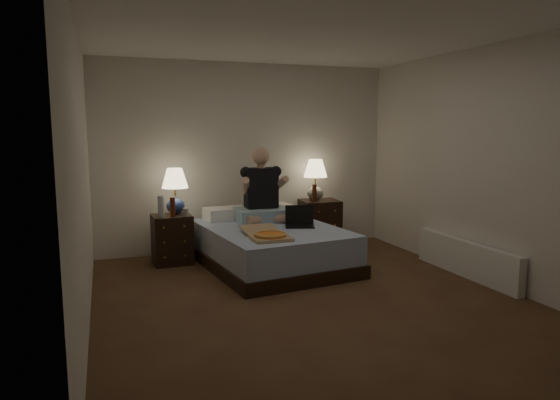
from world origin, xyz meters
name	(u,v)px	position (x,y,z in m)	size (l,w,h in m)	color
floor	(311,300)	(0.00, 0.00, 0.00)	(4.00, 4.50, 0.00)	brown
ceiling	(314,31)	(0.00, 0.00, 2.50)	(4.00, 4.50, 0.00)	white
wall_back	(247,157)	(0.00, 2.25, 1.25)	(4.00, 2.50, 0.00)	silver
wall_front	(487,204)	(0.00, -2.25, 1.25)	(4.00, 2.50, 0.00)	silver
wall_left	(81,177)	(-2.00, 0.00, 1.25)	(4.50, 2.50, 0.00)	silver
wall_right	(486,165)	(2.00, 0.00, 1.25)	(4.50, 2.50, 0.00)	silver
bed	(271,246)	(0.02, 1.27, 0.24)	(1.42, 1.90, 0.47)	#5B7CB6
nightstand_left	(172,239)	(-1.08, 1.79, 0.30)	(0.46, 0.41, 0.60)	black
nightstand_right	(319,224)	(0.95, 1.95, 0.33)	(0.51, 0.46, 0.66)	black
lamp_left	(175,191)	(-1.01, 1.89, 0.88)	(0.32, 0.32, 0.56)	navy
lamp_right	(315,180)	(0.90, 1.99, 0.94)	(0.32, 0.32, 0.56)	gray
water_bottle	(161,206)	(-1.21, 1.71, 0.72)	(0.07, 0.07, 0.25)	silver
soda_can	(186,212)	(-0.93, 1.65, 0.65)	(0.07, 0.07, 0.10)	#B7B7B2
beer_bottle_left	(173,207)	(-1.08, 1.68, 0.71)	(0.06, 0.06, 0.23)	#56200C
beer_bottle_right	(314,193)	(0.84, 1.87, 0.78)	(0.06, 0.06, 0.23)	#53230B
person	(262,185)	(0.04, 1.68, 0.94)	(0.66, 0.52, 0.93)	black
laptop	(300,217)	(0.34, 1.17, 0.59)	(0.34, 0.28, 0.24)	black
pizza_box	(270,236)	(-0.20, 0.64, 0.51)	(0.40, 0.76, 0.08)	tan
radiator	(466,259)	(1.93, 0.14, 0.20)	(0.10, 1.60, 0.40)	silver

